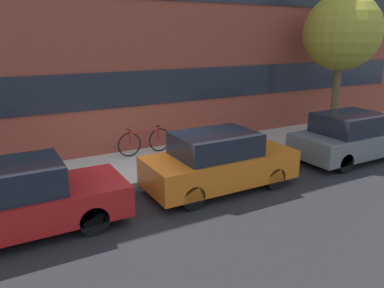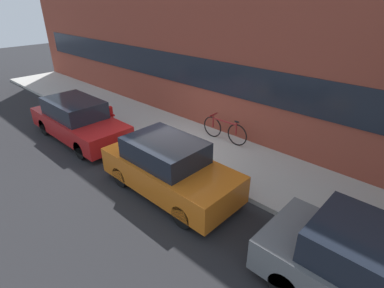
# 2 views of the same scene
# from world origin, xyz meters

# --- Properties ---
(ground_plane) EXTENTS (56.00, 56.00, 0.00)m
(ground_plane) POSITION_xyz_m (0.00, 0.00, 0.00)
(ground_plane) COLOR #232326
(sidewalk_strip) EXTENTS (28.00, 2.74, 0.13)m
(sidewalk_strip) POSITION_xyz_m (0.00, 1.37, 0.07)
(sidewalk_strip) COLOR #B2AFA8
(sidewalk_strip) RESTS_ON ground_plane
(parked_car_red) EXTENTS (4.32, 1.62, 1.45)m
(parked_car_red) POSITION_xyz_m (-3.47, -1.05, 0.71)
(parked_car_red) COLOR #AD1919
(parked_car_red) RESTS_ON ground_plane
(parked_car_orange) EXTENTS (3.82, 1.62, 1.47)m
(parked_car_orange) POSITION_xyz_m (1.28, -1.05, 0.72)
(parked_car_orange) COLOR #D16619
(parked_car_orange) RESTS_ON ground_plane
(parked_car_grey) EXTENTS (3.82, 1.73, 1.46)m
(parked_car_grey) POSITION_xyz_m (6.17, -1.05, 0.71)
(parked_car_grey) COLOR slate
(parked_car_grey) RESTS_ON ground_plane
(fire_hydrant) EXTENTS (0.46, 0.26, 0.68)m
(fire_hydrant) POSITION_xyz_m (-3.70, 0.43, 0.48)
(fire_hydrant) COLOR red
(fire_hydrant) RESTS_ON sidewalk_strip
(bicycle) EXTENTS (1.80, 0.44, 0.87)m
(bicycle) POSITION_xyz_m (0.61, 2.17, 0.56)
(bicycle) COLOR black
(bicycle) RESTS_ON sidewalk_strip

